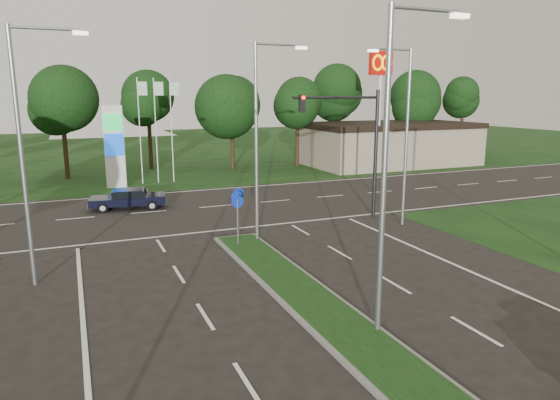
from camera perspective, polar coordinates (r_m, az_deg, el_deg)
name	(u,v)px	position (r m, az deg, el deg)	size (l,w,h in m)	color
verge_far	(136,154)	(60.91, -16.18, 5.09)	(160.00, 50.00, 0.02)	black
cross_road	(199,208)	(30.69, -9.20, -0.90)	(160.00, 12.00, 0.02)	black
median_kerb	(395,372)	(13.25, 13.05, -18.60)	(2.00, 26.00, 0.12)	slate
commercial_building	(389,144)	(50.50, 12.35, 6.26)	(16.00, 9.00, 4.00)	gray
streetlight_median_near	(391,158)	(13.76, 12.57, 4.76)	(2.53, 0.22, 9.00)	gray
streetlight_median_far	(260,132)	(22.63, -2.26, 7.73)	(2.53, 0.22, 9.00)	gray
streetlight_left_far	(27,144)	(19.26, -26.96, 5.73)	(2.53, 0.22, 9.00)	gray
streetlight_right_far	(404,128)	(26.39, 13.96, 7.99)	(2.53, 0.22, 9.00)	gray
traffic_signal	(356,135)	(27.17, 8.64, 7.40)	(5.10, 0.42, 7.00)	black
median_signs	(238,205)	(23.17, -4.86, -0.63)	(1.16, 1.76, 2.38)	gray
gas_pylon	(117,144)	(38.48, -18.12, 6.06)	(5.80, 1.26, 8.00)	silver
mcdonalds_sign	(380,80)	(44.71, 11.41, 13.29)	(2.20, 0.47, 10.40)	silver
treeline_far	(154,94)	(45.61, -14.23, 11.68)	(6.00, 6.00, 9.90)	black
navy_sedan	(128,198)	(31.28, -16.94, 0.17)	(4.56, 2.41, 1.20)	black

